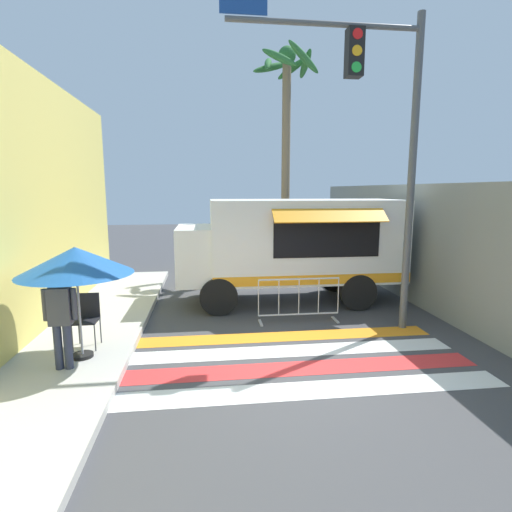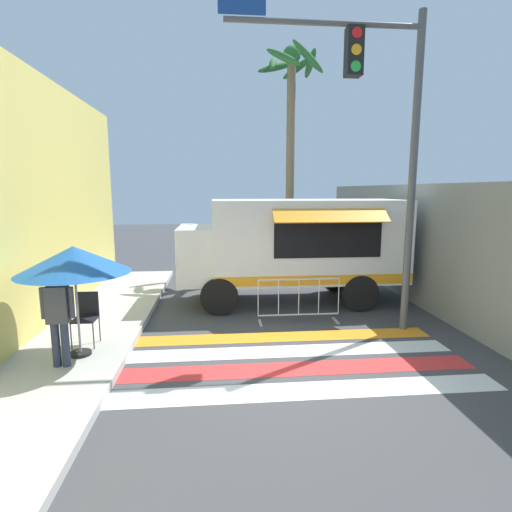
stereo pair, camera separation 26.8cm
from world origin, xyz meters
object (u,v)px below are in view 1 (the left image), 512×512
at_px(folding_chair, 87,315).
at_px(palm_tree, 286,115).
at_px(barricade_front, 299,301).
at_px(vendor_person, 61,315).
at_px(traffic_signal_pole, 381,120).
at_px(patio_umbrella, 76,261).
at_px(food_truck, 288,243).

relative_size(folding_chair, palm_tree, 0.13).
relative_size(barricade_front, palm_tree, 0.24).
distance_m(vendor_person, barricade_front, 4.97).
height_order(traffic_signal_pole, patio_umbrella, traffic_signal_pole).
bearing_deg(barricade_front, food_truck, 87.24).
xyz_separation_m(vendor_person, palm_tree, (5.14, 7.61, 4.55)).
xyz_separation_m(folding_chair, vendor_person, (-0.11, -0.98, 0.30)).
bearing_deg(patio_umbrella, barricade_front, 22.62).
bearing_deg(food_truck, patio_umbrella, -141.14).
relative_size(traffic_signal_pole, folding_chair, 6.62).
bearing_deg(food_truck, folding_chair, -145.99).
relative_size(food_truck, palm_tree, 0.75).
bearing_deg(patio_umbrella, traffic_signal_pole, 11.16).
relative_size(food_truck, traffic_signal_pole, 0.90).
xyz_separation_m(traffic_signal_pole, patio_umbrella, (-5.74, -1.13, -2.59)).
bearing_deg(patio_umbrella, vendor_person, -109.48).
distance_m(food_truck, traffic_signal_pole, 3.93).
distance_m(patio_umbrella, palm_tree, 9.51).
relative_size(vendor_person, palm_tree, 0.20).
xyz_separation_m(patio_umbrella, vendor_person, (-0.15, -0.43, -0.80)).
bearing_deg(vendor_person, folding_chair, 93.61).
relative_size(patio_umbrella, barricade_front, 1.03).
distance_m(food_truck, palm_tree, 5.45).
distance_m(traffic_signal_pole, patio_umbrella, 6.40).
xyz_separation_m(folding_chair, barricade_front, (4.31, 1.24, -0.23)).
distance_m(vendor_person, palm_tree, 10.25).
bearing_deg(vendor_person, patio_umbrella, 80.70).
bearing_deg(traffic_signal_pole, vendor_person, -165.11).
distance_m(patio_umbrella, barricade_front, 4.81).
xyz_separation_m(traffic_signal_pole, palm_tree, (-0.75, 6.04, 1.16)).
distance_m(food_truck, folding_chair, 5.37).
bearing_deg(folding_chair, palm_tree, 36.73).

